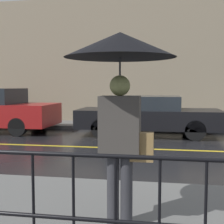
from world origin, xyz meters
TOP-DOWN VIEW (x-y plane):
  - ground_plane at (0.00, 0.00)m, footprint 80.00×80.00m
  - sidewalk_far at (0.00, 4.14)m, footprint 28.00×1.80m
  - lane_marking at (0.00, 0.00)m, footprint 25.20×0.12m
  - building_storefront at (0.00, 5.19)m, footprint 28.00×0.30m
  - pedestrian at (-1.46, -4.85)m, footprint 1.15×1.15m
  - car_black at (-1.58, 2.29)m, footprint 4.65×1.79m

SIDE VIEW (x-z plane):
  - ground_plane at x=0.00m, z-range 0.00..0.00m
  - lane_marking at x=0.00m, z-range 0.00..0.01m
  - sidewalk_far at x=0.00m, z-range 0.00..0.14m
  - car_black at x=-1.58m, z-range 0.03..1.34m
  - pedestrian at x=-1.46m, z-range 0.79..2.84m
  - building_storefront at x=0.00m, z-range 0.00..5.37m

